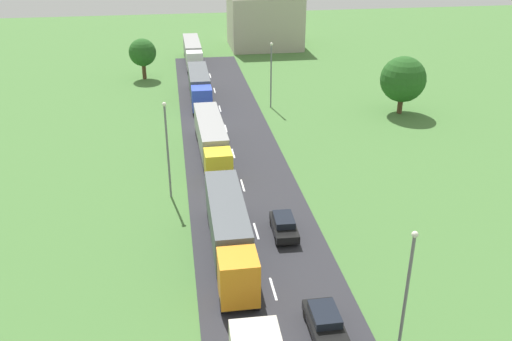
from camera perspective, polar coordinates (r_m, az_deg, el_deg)
name	(u,v)px	position (r m, az deg, el deg)	size (l,w,h in m)	color
truck_second	(229,230)	(38.77, -2.83, -6.19)	(2.56, 13.13, 3.77)	orange
truck_third	(212,138)	(54.81, -4.67, 3.43)	(2.74, 14.17, 3.50)	yellow
truck_fourth	(199,85)	(72.45, -5.93, 8.90)	(2.58, 13.15, 3.53)	blue
truck_fifth	(193,51)	(91.57, -6.65, 12.32)	(2.53, 14.37, 3.41)	white
car_third	(325,322)	(33.33, 7.22, -15.40)	(1.91, 4.02, 1.47)	black
car_fourth	(284,225)	(41.98, 2.94, -5.74)	(1.88, 4.08, 1.44)	black
lamppost_second	(407,288)	(30.65, 15.50, -11.75)	(0.36, 0.36, 7.98)	slate
lamppost_third	(167,146)	(46.26, -9.24, 2.54)	(0.36, 0.36, 8.63)	slate
lamppost_fourth	(271,72)	(68.64, 1.58, 10.25)	(0.36, 0.36, 8.21)	slate
tree_birch	(403,79)	(68.92, 15.10, 9.17)	(5.49, 5.49, 7.02)	#513823
tree_maple	(143,53)	(83.18, -11.76, 11.96)	(3.97, 3.97, 5.93)	#513823
distant_building	(265,21)	(102.33, 0.90, 15.30)	(12.60, 11.03, 9.16)	#B2A899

